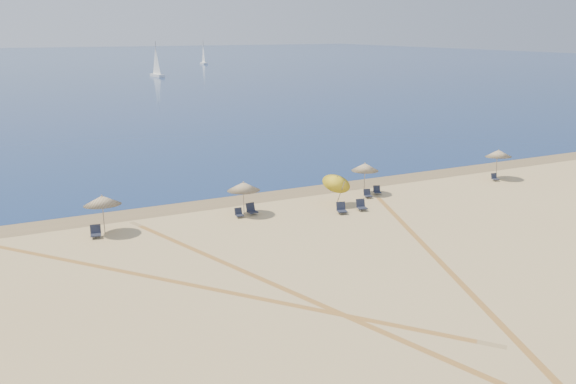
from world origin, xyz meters
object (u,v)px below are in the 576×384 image
(umbrella_4, at_px, (365,167))
(umbrella_5, at_px, (498,153))
(umbrella_2, at_px, (243,186))
(chair_8, at_px, (377,190))
(sailboat_1, at_px, (204,57))
(sailboat_0, at_px, (157,66))
(chair_5, at_px, (341,209))
(chair_6, at_px, (361,205))
(umbrella_3, at_px, (337,181))
(chair_2, at_px, (96,232))
(chair_3, at_px, (239,213))
(umbrella_1, at_px, (102,200))
(chair_4, at_px, (252,209))
(chair_7, at_px, (368,194))
(chair_9, at_px, (495,177))

(umbrella_4, distance_m, umbrella_5, 12.23)
(umbrella_2, relative_size, umbrella_4, 0.94)
(chair_8, bearing_deg, sailboat_1, 95.34)
(umbrella_5, height_order, sailboat_0, sailboat_0)
(chair_5, distance_m, chair_6, 1.57)
(umbrella_3, xyz_separation_m, umbrella_5, (15.56, 0.83, 0.31))
(chair_2, distance_m, chair_5, 15.48)
(chair_2, distance_m, chair_3, 8.93)
(sailboat_0, bearing_deg, chair_3, -111.04)
(umbrella_1, distance_m, chair_8, 19.62)
(sailboat_0, bearing_deg, chair_4, -110.61)
(umbrella_1, xyz_separation_m, sailboat_1, (62.18, 167.92, 0.38))
(chair_8, relative_size, sailboat_1, 0.09)
(umbrella_5, bearing_deg, sailboat_1, 79.47)
(umbrella_5, relative_size, sailboat_1, 0.31)
(chair_2, relative_size, chair_7, 1.12)
(umbrella_2, xyz_separation_m, umbrella_5, (22.05, -0.16, 0.20))
(umbrella_3, bearing_deg, umbrella_5, 3.04)
(chair_3, distance_m, sailboat_1, 176.94)
(chair_4, height_order, chair_5, chair_5)
(chair_4, bearing_deg, sailboat_1, 66.62)
(chair_3, xyz_separation_m, chair_4, (0.98, 0.22, 0.06))
(umbrella_3, bearing_deg, chair_5, -110.85)
(umbrella_2, height_order, umbrella_4, umbrella_4)
(chair_6, bearing_deg, chair_9, 19.10)
(chair_9, bearing_deg, umbrella_4, -172.53)
(umbrella_2, height_order, chair_5, umbrella_2)
(sailboat_0, bearing_deg, chair_6, -107.18)
(umbrella_3, distance_m, sailboat_1, 175.48)
(umbrella_2, distance_m, umbrella_5, 22.05)
(chair_6, distance_m, sailboat_0, 122.37)
(umbrella_2, relative_size, umbrella_3, 0.90)
(sailboat_1, bearing_deg, sailboat_0, -115.36)
(umbrella_2, bearing_deg, umbrella_4, 4.19)
(chair_5, height_order, sailboat_0, sailboat_0)
(chair_3, bearing_deg, chair_5, -17.17)
(umbrella_1, height_order, chair_5, umbrella_1)
(chair_5, distance_m, chair_9, 15.72)
(chair_7, bearing_deg, chair_3, -166.24)
(umbrella_4, height_order, chair_4, umbrella_4)
(umbrella_1, bearing_deg, chair_4, -2.44)
(umbrella_5, xyz_separation_m, chair_7, (-12.54, -0.08, -1.82))
(chair_4, bearing_deg, chair_2, 174.70)
(umbrella_2, relative_size, chair_9, 3.33)
(umbrella_3, xyz_separation_m, chair_4, (-6.03, 0.80, -1.46))
(umbrella_4, bearing_deg, umbrella_3, -153.08)
(chair_9, xyz_separation_m, sailboat_0, (2.83, 119.16, 2.41))
(chair_5, bearing_deg, chair_2, -173.62)
(chair_8, distance_m, sailboat_1, 173.19)
(umbrella_4, distance_m, chair_9, 11.81)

